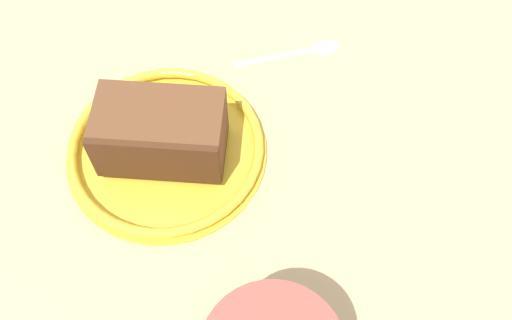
% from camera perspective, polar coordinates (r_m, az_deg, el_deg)
% --- Properties ---
extents(ground_plane, '(1.34, 1.34, 0.04)m').
position_cam_1_polar(ground_plane, '(0.55, 1.24, -4.34)').
color(ground_plane, tan).
extents(small_plate, '(0.19, 0.19, 0.02)m').
position_cam_1_polar(small_plate, '(0.56, -8.65, 1.09)').
color(small_plate, yellow).
rests_on(small_plate, ground_plane).
extents(cake_slice, '(0.12, 0.09, 0.06)m').
position_cam_1_polar(cake_slice, '(0.53, -9.12, 2.52)').
color(cake_slice, '#472814').
rests_on(cake_slice, small_plate).
extents(teaspoon, '(0.11, 0.03, 0.01)m').
position_cam_1_polar(teaspoon, '(0.63, 5.24, 10.68)').
color(teaspoon, silver).
rests_on(teaspoon, ground_plane).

